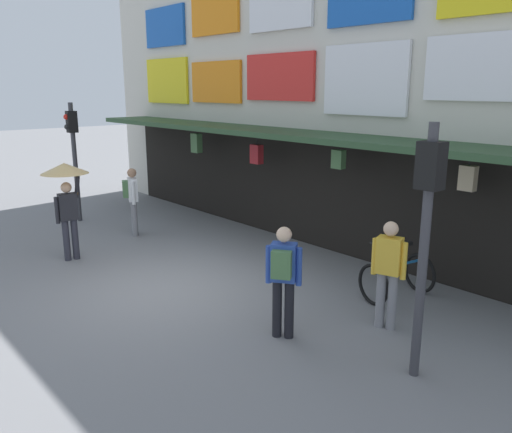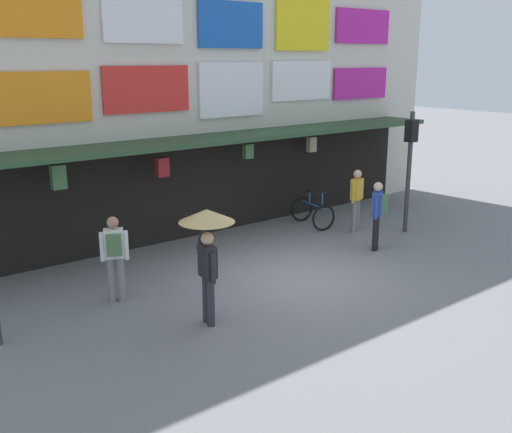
% 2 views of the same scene
% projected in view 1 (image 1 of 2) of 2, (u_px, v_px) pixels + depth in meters
% --- Properties ---
extents(ground_plane, '(80.00, 80.00, 0.00)m').
position_uv_depth(ground_plane, '(168.00, 287.00, 9.53)').
color(ground_plane, slate).
extents(shopfront, '(18.00, 2.60, 8.00)m').
position_uv_depth(shopfront, '(337.00, 70.00, 11.48)').
color(shopfront, beige).
rests_on(shopfront, ground).
extents(traffic_light_near, '(0.30, 0.34, 3.20)m').
position_uv_depth(traffic_light_near, '(73.00, 143.00, 13.78)').
color(traffic_light_near, '#38383D').
rests_on(traffic_light_near, ground).
extents(traffic_light_far, '(0.28, 0.33, 3.20)m').
position_uv_depth(traffic_light_far, '(427.00, 212.00, 6.12)').
color(traffic_light_far, '#38383D').
rests_on(traffic_light_far, ground).
extents(bicycle_parked, '(0.92, 1.27, 1.05)m').
position_uv_depth(bicycle_parked, '(397.00, 277.00, 8.94)').
color(bicycle_parked, black).
rests_on(bicycle_parked, ground).
extents(pedestrian_in_green, '(0.48, 0.47, 1.68)m').
position_uv_depth(pedestrian_in_green, '(283.00, 274.00, 7.38)').
color(pedestrian_in_green, black).
rests_on(pedestrian_in_green, ground).
extents(pedestrian_with_umbrella, '(0.96, 0.96, 2.08)m').
position_uv_depth(pedestrian_with_umbrella, '(66.00, 184.00, 10.67)').
color(pedestrian_with_umbrella, '#2D2D38').
rests_on(pedestrian_with_umbrella, ground).
extents(pedestrian_in_red, '(0.51, 0.32, 1.68)m').
position_uv_depth(pedestrian_in_red, '(388.00, 269.00, 7.71)').
color(pedestrian_in_red, gray).
rests_on(pedestrian_in_red, ground).
extents(pedestrian_in_yellow, '(0.49, 0.45, 1.68)m').
position_uv_depth(pedestrian_in_yellow, '(132.00, 197.00, 12.65)').
color(pedestrian_in_yellow, gray).
rests_on(pedestrian_in_yellow, ground).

